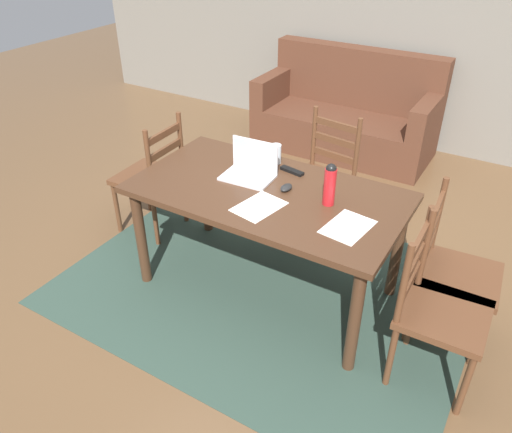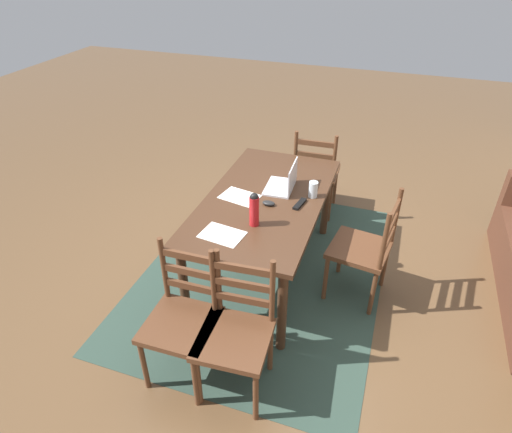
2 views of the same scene
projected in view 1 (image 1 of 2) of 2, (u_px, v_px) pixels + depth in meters
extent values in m
plane|color=brown|center=(266.00, 286.00, 3.48)|extent=(14.00, 14.00, 0.00)
cube|color=#2D4238|center=(266.00, 285.00, 3.48)|extent=(2.67, 2.00, 0.01)
cube|color=slate|center=(416.00, 10.00, 4.83)|extent=(8.00, 0.12, 2.70)
cube|color=#422819|center=(268.00, 193.00, 3.08)|extent=(1.67, 0.91, 0.04)
cylinder|color=#422819|center=(141.00, 237.00, 3.34)|extent=(0.07, 0.07, 0.72)
cylinder|color=#422819|center=(355.00, 321.00, 2.69)|extent=(0.07, 0.07, 0.72)
cylinder|color=#422819|center=(206.00, 190.00, 3.88)|extent=(0.07, 0.07, 0.72)
cylinder|color=#422819|center=(397.00, 250.00, 3.23)|extent=(0.07, 0.07, 0.72)
cube|color=#56331E|center=(459.00, 276.00, 2.86)|extent=(0.47, 0.47, 0.04)
cylinder|color=#56331E|center=(488.00, 297.00, 3.06)|extent=(0.04, 0.04, 0.43)
cylinder|color=#56331E|center=(481.00, 339.00, 2.78)|extent=(0.04, 0.04, 0.43)
cylinder|color=#56331E|center=(425.00, 279.00, 3.21)|extent=(0.04, 0.04, 0.43)
cylinder|color=#56331E|center=(412.00, 317.00, 2.92)|extent=(0.04, 0.04, 0.43)
cylinder|color=#56331E|center=(438.00, 215.00, 2.95)|extent=(0.04, 0.04, 0.50)
cylinder|color=#56331E|center=(425.00, 250.00, 2.66)|extent=(0.04, 0.04, 0.50)
cube|color=#56331E|center=(429.00, 246.00, 2.86)|extent=(0.05, 0.36, 0.05)
cube|color=#56331E|center=(433.00, 228.00, 2.79)|extent=(0.05, 0.36, 0.05)
cube|color=#56331E|center=(437.00, 209.00, 2.72)|extent=(0.05, 0.36, 0.05)
cube|color=#56331E|center=(444.00, 315.00, 2.60)|extent=(0.45, 0.45, 0.04)
cylinder|color=#56331E|center=(478.00, 337.00, 2.79)|extent=(0.04, 0.04, 0.43)
cylinder|color=#56331E|center=(465.00, 386.00, 2.51)|extent=(0.04, 0.04, 0.43)
cylinder|color=#56331E|center=(410.00, 313.00, 2.95)|extent=(0.04, 0.04, 0.43)
cylinder|color=#56331E|center=(391.00, 356.00, 2.67)|extent=(0.04, 0.04, 0.43)
cylinder|color=#56331E|center=(423.00, 246.00, 2.69)|extent=(0.04, 0.04, 0.50)
cylinder|color=#56331E|center=(404.00, 286.00, 2.41)|extent=(0.04, 0.04, 0.50)
cube|color=#56331E|center=(411.00, 280.00, 2.60)|extent=(0.03, 0.36, 0.05)
cube|color=#56331E|center=(415.00, 261.00, 2.54)|extent=(0.03, 0.36, 0.05)
cube|color=#56331E|center=(419.00, 241.00, 2.47)|extent=(0.03, 0.36, 0.05)
cube|color=#56331E|center=(318.00, 182.00, 3.80)|extent=(0.50, 0.50, 0.04)
cylinder|color=#56331E|center=(323.00, 228.00, 3.70)|extent=(0.04, 0.04, 0.43)
cylinder|color=#56331E|center=(282.00, 210.00, 3.91)|extent=(0.04, 0.04, 0.43)
cylinder|color=#56331E|center=(350.00, 207.00, 3.95)|extent=(0.04, 0.04, 0.43)
cylinder|color=#56331E|center=(310.00, 192.00, 4.15)|extent=(0.04, 0.04, 0.43)
cylinder|color=#56331E|center=(357.00, 150.00, 3.70)|extent=(0.04, 0.04, 0.50)
cylinder|color=#56331E|center=(314.00, 137.00, 3.90)|extent=(0.04, 0.04, 0.50)
cube|color=#56331E|center=(334.00, 156.00, 3.85)|extent=(0.36, 0.08, 0.05)
cube|color=#56331E|center=(335.00, 141.00, 3.78)|extent=(0.36, 0.08, 0.05)
cube|color=#56331E|center=(337.00, 125.00, 3.72)|extent=(0.36, 0.08, 0.05)
cube|color=#56331E|center=(148.00, 177.00, 3.87)|extent=(0.46, 0.46, 0.04)
cylinder|color=#56331E|center=(117.00, 208.00, 3.94)|extent=(0.04, 0.04, 0.43)
cylinder|color=#56331E|center=(148.00, 187.00, 4.22)|extent=(0.04, 0.04, 0.43)
cylinder|color=#56331E|center=(155.00, 221.00, 3.78)|extent=(0.04, 0.04, 0.43)
cylinder|color=#56331E|center=(185.00, 198.00, 4.06)|extent=(0.04, 0.04, 0.43)
cylinder|color=#56331E|center=(149.00, 163.00, 3.52)|extent=(0.04, 0.04, 0.50)
cylinder|color=#56331E|center=(181.00, 144.00, 3.80)|extent=(0.04, 0.04, 0.50)
cube|color=#56331E|center=(167.00, 165.00, 3.71)|extent=(0.04, 0.36, 0.05)
cube|color=#56331E|center=(165.00, 150.00, 3.64)|extent=(0.04, 0.36, 0.05)
cube|color=#56331E|center=(163.00, 134.00, 3.57)|extent=(0.04, 0.36, 0.05)
cube|color=#512D1E|center=(343.00, 132.00, 5.24)|extent=(1.80, 0.80, 0.40)
cube|color=#512D1E|center=(358.00, 77.00, 5.18)|extent=(1.80, 0.20, 0.60)
cube|color=#512D1E|center=(427.00, 115.00, 4.69)|extent=(0.16, 0.80, 0.30)
cube|color=#512D1E|center=(275.00, 86.00, 5.40)|extent=(0.16, 0.80, 0.30)
cube|color=silver|center=(247.00, 177.00, 3.19)|extent=(0.33, 0.24, 0.02)
cube|color=silver|center=(255.00, 155.00, 3.21)|extent=(0.32, 0.03, 0.21)
cube|color=#A5CCEA|center=(255.00, 155.00, 3.20)|extent=(0.30, 0.02, 0.19)
cylinder|color=red|center=(330.00, 187.00, 2.87)|extent=(0.07, 0.07, 0.23)
sphere|color=black|center=(331.00, 169.00, 2.81)|extent=(0.06, 0.06, 0.06)
cylinder|color=silver|center=(276.00, 154.00, 3.35)|extent=(0.07, 0.07, 0.13)
ellipsoid|color=black|center=(286.00, 188.00, 3.06)|extent=(0.06, 0.10, 0.03)
cube|color=black|center=(292.00, 171.00, 3.26)|extent=(0.18, 0.07, 0.02)
cube|color=white|center=(348.00, 227.00, 2.72)|extent=(0.25, 0.32, 0.00)
cube|color=white|center=(259.00, 207.00, 2.90)|extent=(0.26, 0.33, 0.00)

